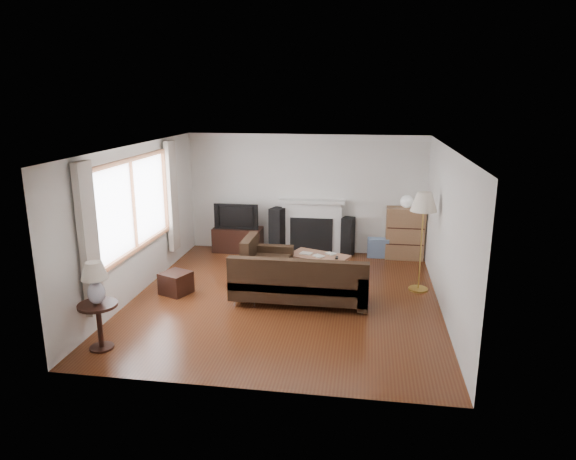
# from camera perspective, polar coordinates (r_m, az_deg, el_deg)

# --- Properties ---
(room) EXTENTS (5.10, 5.60, 2.54)m
(room) POSITION_cam_1_polar(r_m,az_deg,el_deg) (8.21, -0.32, 0.48)
(room) COLOR #552712
(room) RESTS_ON ground
(window) EXTENTS (0.12, 2.74, 1.54)m
(window) POSITION_cam_1_polar(r_m,az_deg,el_deg) (8.68, -16.74, 2.67)
(window) COLOR brown
(window) RESTS_ON room
(curtain_near) EXTENTS (0.10, 0.35, 2.10)m
(curtain_near) POSITION_cam_1_polar(r_m,az_deg,el_deg) (7.38, -21.28, -0.98)
(curtain_near) COLOR beige
(curtain_near) RESTS_ON room
(curtain_far) EXTENTS (0.10, 0.35, 2.10)m
(curtain_far) POSITION_cam_1_polar(r_m,az_deg,el_deg) (10.05, -12.76, 3.65)
(curtain_far) COLOR beige
(curtain_far) RESTS_ON room
(fireplace) EXTENTS (1.40, 0.26, 1.15)m
(fireplace) POSITION_cam_1_polar(r_m,az_deg,el_deg) (10.89, 2.66, 0.40)
(fireplace) COLOR white
(fireplace) RESTS_ON room
(tv_stand) EXTENTS (1.04, 0.47, 0.52)m
(tv_stand) POSITION_cam_1_polar(r_m,az_deg,el_deg) (11.10, -5.58, -1.06)
(tv_stand) COLOR black
(tv_stand) RESTS_ON ground
(television) EXTENTS (0.94, 0.12, 0.54)m
(television) POSITION_cam_1_polar(r_m,az_deg,el_deg) (10.97, -5.65, 1.61)
(television) COLOR black
(television) RESTS_ON tv_stand
(speaker_left) EXTENTS (0.36, 0.39, 0.97)m
(speaker_left) POSITION_cam_1_polar(r_m,az_deg,el_deg) (10.90, -1.14, -0.05)
(speaker_left) COLOR black
(speaker_left) RESTS_ON ground
(speaker_right) EXTENTS (0.30, 0.33, 0.82)m
(speaker_right) POSITION_cam_1_polar(r_m,az_deg,el_deg) (10.80, 6.66, -0.72)
(speaker_right) COLOR black
(speaker_right) RESTS_ON ground
(bookshelf) EXTENTS (0.78, 0.37, 1.07)m
(bookshelf) POSITION_cam_1_polar(r_m,az_deg,el_deg) (10.77, 12.86, -0.35)
(bookshelf) COLOR #885F3F
(bookshelf) RESTS_ON ground
(globe_lamp) EXTENTS (0.26, 0.26, 0.26)m
(globe_lamp) POSITION_cam_1_polar(r_m,az_deg,el_deg) (10.62, 13.06, 3.09)
(globe_lamp) COLOR white
(globe_lamp) RESTS_ON bookshelf
(sectional_sofa) EXTENTS (2.39, 1.75, 0.77)m
(sectional_sofa) POSITION_cam_1_polar(r_m,az_deg,el_deg) (8.33, 1.33, -5.53)
(sectional_sofa) COLOR black
(sectional_sofa) RESTS_ON ground
(coffee_table) EXTENTS (1.20, 0.92, 0.42)m
(coffee_table) POSITION_cam_1_polar(r_m,az_deg,el_deg) (9.56, 3.43, -3.97)
(coffee_table) COLOR #936046
(coffee_table) RESTS_ON ground
(footstool) EXTENTS (0.57, 0.57, 0.37)m
(footstool) POSITION_cam_1_polar(r_m,az_deg,el_deg) (8.96, -12.34, -5.76)
(footstool) COLOR black
(footstool) RESTS_ON ground
(floor_lamp) EXTENTS (0.48, 0.48, 1.72)m
(floor_lamp) POSITION_cam_1_polar(r_m,az_deg,el_deg) (8.97, 14.59, -1.34)
(floor_lamp) COLOR gold
(floor_lamp) RESTS_ON ground
(side_table) EXTENTS (0.51, 0.51, 0.64)m
(side_table) POSITION_cam_1_polar(r_m,az_deg,el_deg) (7.32, -20.19, -10.01)
(side_table) COLOR black
(side_table) RESTS_ON ground
(table_lamp) EXTENTS (0.35, 0.35, 0.56)m
(table_lamp) POSITION_cam_1_polar(r_m,az_deg,el_deg) (7.10, -20.62, -5.57)
(table_lamp) COLOR silver
(table_lamp) RESTS_ON side_table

